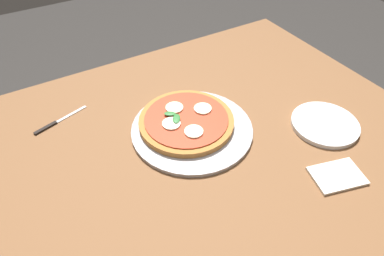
% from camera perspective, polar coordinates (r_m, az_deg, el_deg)
% --- Properties ---
extents(ground_plane, '(6.00, 6.00, 0.00)m').
position_cam_1_polar(ground_plane, '(1.58, 2.23, -20.13)').
color(ground_plane, '#2D2B28').
extents(dining_table, '(1.24, 1.01, 0.73)m').
position_cam_1_polar(dining_table, '(1.06, 3.15, -4.63)').
color(dining_table, brown).
rests_on(dining_table, ground_plane).
extents(serving_tray, '(0.36, 0.36, 0.01)m').
position_cam_1_polar(serving_tray, '(0.99, -0.00, -0.17)').
color(serving_tray, '#B2B2B7').
rests_on(serving_tray, dining_table).
extents(pizza, '(0.28, 0.28, 0.03)m').
position_cam_1_polar(pizza, '(0.99, -0.97, 1.24)').
color(pizza, '#B27033').
rests_on(pizza, serving_tray).
extents(plate_white, '(0.20, 0.20, 0.01)m').
position_cam_1_polar(plate_white, '(1.08, 21.49, 0.61)').
color(plate_white, white).
rests_on(plate_white, dining_table).
extents(napkin, '(0.15, 0.12, 0.01)m').
position_cam_1_polar(napkin, '(0.95, 23.27, -7.42)').
color(napkin, white).
rests_on(napkin, dining_table).
extents(knife, '(0.17, 0.06, 0.01)m').
position_cam_1_polar(knife, '(1.10, -22.19, 0.76)').
color(knife, black).
rests_on(knife, dining_table).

